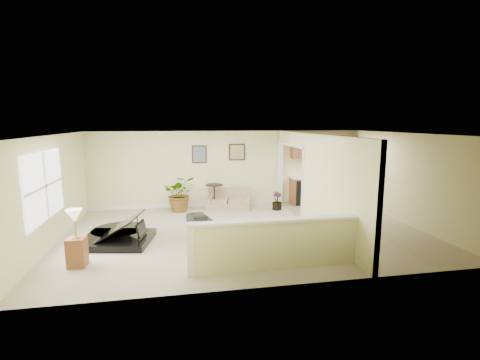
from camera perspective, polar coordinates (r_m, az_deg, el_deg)
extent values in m
plane|color=tan|center=(9.01, 0.95, -8.56)|extent=(9.00, 9.00, 0.00)
cube|color=beige|center=(11.62, -1.97, 1.88)|extent=(9.00, 0.04, 2.50)
cube|color=beige|center=(5.86, 6.84, -5.86)|extent=(9.00, 0.04, 2.50)
cube|color=beige|center=(8.98, -28.46, -1.56)|extent=(0.04, 6.00, 2.50)
cube|color=beige|center=(10.55, 25.68, 0.15)|extent=(0.04, 6.00, 2.50)
cube|color=white|center=(8.57, 0.99, 7.54)|extent=(9.00, 6.00, 0.04)
cube|color=gray|center=(10.09, 18.91, -7.07)|extent=(2.70, 6.00, 0.01)
cube|color=beige|center=(8.15, 15.21, -1.76)|extent=(0.12, 3.60, 2.50)
cube|color=beige|center=(10.76, 8.57, 6.79)|extent=(0.12, 2.35, 0.40)
cube|color=beige|center=(6.78, 6.15, -10.57)|extent=(3.30, 0.12, 0.95)
cube|color=white|center=(6.63, 6.23, -6.59)|extent=(3.40, 0.22, 0.05)
cube|color=white|center=(6.51, -8.17, -11.23)|extent=(0.14, 0.14, 1.00)
cube|color=white|center=(8.47, -29.49, -0.87)|extent=(0.05, 2.15, 1.45)
cube|color=#382314|center=(11.44, -6.69, 4.22)|extent=(0.48, 0.03, 0.58)
cube|color=#7E5067|center=(11.42, -6.68, 4.21)|extent=(0.40, 0.01, 0.50)
cube|color=#382314|center=(11.58, -0.50, 4.60)|extent=(0.55, 0.03, 0.55)
cube|color=silver|center=(11.56, -0.48, 4.59)|extent=(0.46, 0.01, 0.46)
cube|color=brown|center=(12.39, 13.54, -1.65)|extent=(2.30, 0.60, 0.90)
cube|color=white|center=(12.31, 13.62, 0.50)|extent=(2.36, 0.65, 0.04)
cube|color=black|center=(12.09, 10.08, -1.90)|extent=(0.60, 0.60, 0.84)
cube|color=brown|center=(12.31, 13.58, 5.33)|extent=(2.30, 0.35, 0.75)
cube|color=black|center=(8.51, -19.83, -4.52)|extent=(1.75, 1.58, 0.32)
cylinder|color=black|center=(9.09, -20.24, -3.65)|extent=(1.31, 1.31, 0.32)
cube|color=silver|center=(8.41, -13.66, -4.66)|extent=(0.42, 1.08, 0.02)
cube|color=black|center=(8.57, -20.52, -2.50)|extent=(1.41, 1.42, 0.72)
cube|color=black|center=(8.53, -6.72, -7.75)|extent=(0.60, 0.90, 0.55)
cube|color=tan|center=(11.40, -1.85, -3.65)|extent=(1.59, 1.16, 0.40)
cube|color=tan|center=(11.61, -2.09, -1.34)|extent=(1.42, 0.57, 0.42)
cube|color=tan|center=(11.26, -5.00, -2.40)|extent=(0.38, 0.82, 0.15)
cube|color=tan|center=(11.44, 1.25, -2.18)|extent=(0.38, 0.82, 0.15)
cylinder|color=black|center=(11.39, -4.21, -4.61)|extent=(0.40, 0.40, 0.03)
cylinder|color=black|center=(11.31, -4.23, -2.73)|extent=(0.04, 0.04, 0.78)
cylinder|color=black|center=(11.23, -4.26, -0.79)|extent=(0.55, 0.55, 0.03)
cylinder|color=black|center=(11.21, -9.70, -4.45)|extent=(0.32, 0.32, 0.23)
imported|color=#15461A|center=(11.11, -9.76, -2.19)|extent=(1.04, 0.91, 1.13)
cylinder|color=black|center=(11.28, 6.08, -4.33)|extent=(0.30, 0.30, 0.21)
imported|color=#15461A|center=(11.23, 6.10, -3.41)|extent=(0.37, 0.37, 0.58)
cube|color=brown|center=(7.61, -25.17, -10.65)|extent=(0.35, 0.35, 0.58)
cylinder|color=#B77D3D|center=(7.52, -25.33, -8.52)|extent=(0.15, 0.15, 0.02)
cylinder|color=#B77D3D|center=(7.47, -25.44, -7.11)|extent=(0.03, 0.03, 0.38)
cone|color=#FFECD0|center=(7.40, -25.57, -5.32)|extent=(0.31, 0.31, 0.25)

